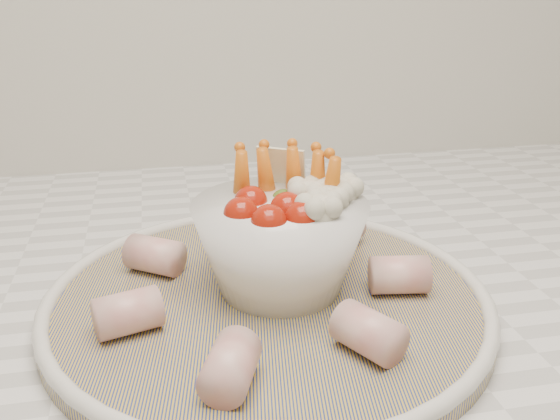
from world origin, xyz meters
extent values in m
cube|color=silver|center=(0.00, 1.45, 0.90)|extent=(2.04, 0.62, 0.04)
cylinder|color=navy|center=(0.10, 1.34, 0.93)|extent=(0.41, 0.41, 0.01)
torus|color=silver|center=(0.10, 1.34, 0.94)|extent=(0.36, 0.36, 0.01)
sphere|color=maroon|center=(0.08, 1.34, 1.01)|extent=(0.03, 0.03, 0.03)
sphere|color=maroon|center=(0.10, 1.32, 1.01)|extent=(0.03, 0.03, 0.03)
sphere|color=maroon|center=(0.12, 1.32, 1.01)|extent=(0.03, 0.03, 0.03)
sphere|color=maroon|center=(0.09, 1.36, 1.01)|extent=(0.03, 0.03, 0.03)
sphere|color=maroon|center=(0.12, 1.34, 1.01)|extent=(0.03, 0.03, 0.03)
sphere|color=#416020|center=(0.12, 1.37, 1.00)|extent=(0.02, 0.02, 0.02)
cone|color=#C96012|center=(0.11, 1.39, 1.02)|extent=(0.03, 0.04, 0.06)
cone|color=#C96012|center=(0.13, 1.39, 1.02)|extent=(0.03, 0.04, 0.06)
cone|color=#C96012|center=(0.15, 1.37, 1.02)|extent=(0.03, 0.04, 0.06)
cone|color=#C96012|center=(0.09, 1.38, 1.02)|extent=(0.02, 0.03, 0.06)
cone|color=#C96012|center=(0.15, 1.35, 1.02)|extent=(0.02, 0.03, 0.06)
sphere|color=beige|center=(0.15, 1.34, 1.01)|extent=(0.03, 0.03, 0.03)
sphere|color=beige|center=(0.14, 1.32, 1.01)|extent=(0.03, 0.03, 0.03)
sphere|color=beige|center=(0.17, 1.36, 1.01)|extent=(0.03, 0.03, 0.03)
sphere|color=beige|center=(0.14, 1.36, 1.01)|extent=(0.03, 0.03, 0.03)
cube|color=beige|center=(0.12, 1.40, 1.02)|extent=(0.04, 0.03, 0.05)
cylinder|color=#BF5A57|center=(0.21, 1.32, 0.95)|extent=(0.05, 0.04, 0.03)
cylinder|color=#BF5A57|center=(0.18, 1.42, 0.95)|extent=(0.05, 0.05, 0.03)
cylinder|color=#BF5A57|center=(0.09, 1.46, 0.95)|extent=(0.03, 0.05, 0.03)
cylinder|color=#BF5A57|center=(0.01, 1.40, 0.95)|extent=(0.06, 0.05, 0.03)
cylinder|color=#BF5A57|center=(-0.01, 1.31, 0.95)|extent=(0.05, 0.04, 0.03)
cylinder|color=#BF5A57|center=(0.06, 1.23, 0.95)|extent=(0.05, 0.05, 0.03)
cylinder|color=#BF5A57|center=(0.15, 1.25, 0.95)|extent=(0.05, 0.06, 0.03)
camera|label=1|loc=(0.02, 0.91, 1.18)|focal=40.00mm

